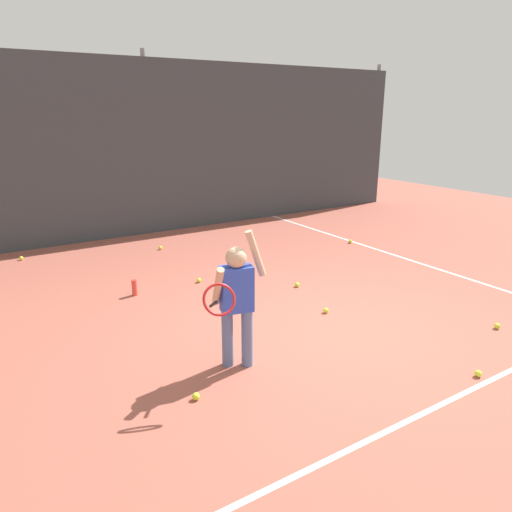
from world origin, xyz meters
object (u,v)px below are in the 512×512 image
tennis_ball_7 (21,258)px  tennis_ball_6 (196,396)px  tennis_ball_0 (350,241)px  tennis_ball_3 (297,285)px  tennis_ball_2 (497,326)px  tennis_player (236,297)px  tennis_ball_4 (478,374)px  water_bottle (134,288)px  tennis_ball_1 (326,310)px  tennis_ball_5 (199,280)px  tennis_ball_8 (160,248)px

tennis_ball_7 → tennis_ball_6: bearing=-82.0°
tennis_ball_0 → tennis_ball_3: same height
tennis_ball_7 → tennis_ball_3: bearing=-47.9°
tennis_ball_0 → tennis_ball_2: size_ratio=1.00×
tennis_player → tennis_ball_2: (2.93, -0.88, -0.69)m
tennis_ball_6 → tennis_ball_2: bearing=-9.3°
tennis_player → tennis_ball_4: size_ratio=20.46×
water_bottle → tennis_ball_6: water_bottle is taller
water_bottle → tennis_ball_0: water_bottle is taller
tennis_ball_1 → tennis_player: bearing=-161.9°
tennis_ball_1 → tennis_ball_5: 2.01m
tennis_ball_1 → tennis_ball_6: 2.30m
tennis_ball_3 → tennis_ball_8: bearing=108.5°
tennis_ball_4 → tennis_ball_0: bearing=61.4°
tennis_ball_1 → tennis_ball_7: bearing=123.3°
tennis_player → water_bottle: size_ratio=6.14×
tennis_ball_4 → tennis_ball_2: bearing=24.3°
tennis_player → tennis_ball_3: (1.81, 1.43, -0.69)m
tennis_ball_4 → tennis_ball_7: (-3.13, 6.28, 0.00)m
tennis_ball_7 → tennis_ball_8: bearing=-16.6°
tennis_player → tennis_ball_0: size_ratio=20.46×
tennis_ball_2 → tennis_ball_6: 3.57m
tennis_ball_0 → tennis_ball_1: same height
tennis_ball_1 → tennis_ball_2: 1.95m
tennis_ball_0 → tennis_ball_3: 2.61m
tennis_ball_2 → tennis_ball_4: same height
tennis_ball_1 → tennis_ball_4: (0.25, -1.90, 0.00)m
water_bottle → tennis_ball_5: bearing=-0.7°
tennis_ball_2 → tennis_ball_6: (-3.52, 0.57, 0.00)m
tennis_ball_1 → tennis_ball_3: 0.95m
water_bottle → tennis_ball_1: bearing=-45.6°
tennis_ball_1 → tennis_ball_5: same height
tennis_ball_3 → tennis_ball_8: (-0.94, 2.82, 0.00)m
tennis_ball_5 → tennis_player: bearing=-107.0°
tennis_ball_7 → tennis_player: bearing=-74.9°
tennis_ball_0 → tennis_ball_8: same height
tennis_ball_3 → tennis_ball_4: (0.00, -2.81, 0.00)m
tennis_ball_5 → tennis_ball_8: same height
tennis_player → tennis_ball_1: tennis_player is taller
tennis_player → tennis_ball_4: bearing=-23.8°
water_bottle → tennis_ball_7: bearing=113.1°
tennis_ball_7 → tennis_ball_1: bearing=-56.7°
tennis_player → tennis_ball_1: 1.79m
tennis_ball_5 → tennis_ball_7: (-2.04, 2.56, 0.00)m
water_bottle → tennis_ball_0: bearing=5.3°
tennis_ball_1 → tennis_ball_3: (0.25, 0.91, 0.00)m
tennis_player → tennis_ball_6: tennis_player is taller
water_bottle → tennis_ball_8: 2.20m
tennis_ball_3 → tennis_ball_1: bearing=-105.2°
water_bottle → tennis_ball_3: size_ratio=3.33×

